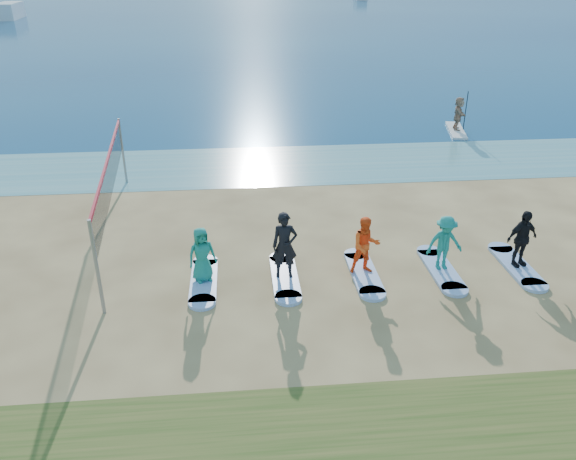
{
  "coord_description": "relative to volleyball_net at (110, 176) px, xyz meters",
  "views": [
    {
      "loc": [
        -2.67,
        -11.74,
        7.81
      ],
      "look_at": [
        -1.39,
        2.0,
        1.1
      ],
      "focal_mm": 35.0,
      "sensor_mm": 36.0,
      "label": 1
    }
  ],
  "objects": [
    {
      "name": "ground",
      "position": [
        6.53,
        -4.55,
        -1.9
      ],
      "size": [
        600.0,
        600.0,
        0.0
      ],
      "primitive_type": "plane",
      "color": "tan",
      "rests_on": "ground"
    },
    {
      "name": "shallow_water",
      "position": [
        6.53,
        5.95,
        -1.9
      ],
      "size": [
        600.0,
        600.0,
        0.0
      ],
      "primitive_type": "plane",
      "color": "teal",
      "rests_on": "ground"
    },
    {
      "name": "volleyball_net",
      "position": [
        0.0,
        0.0,
        0.0
      ],
      "size": [
        1.0,
        9.04,
        2.5
      ],
      "rotation": [
        0.0,
        0.0,
        0.1
      ],
      "color": "gray",
      "rests_on": "ground"
    },
    {
      "name": "paddleboard",
      "position": [
        14.75,
        10.12,
        -1.84
      ],
      "size": [
        1.35,
        3.08,
        0.12
      ],
      "primitive_type": "cube",
      "rotation": [
        0.0,
        0.0,
        -0.23
      ],
      "color": "silver",
      "rests_on": "ground"
    },
    {
      "name": "paddleboarder",
      "position": [
        14.75,
        10.12,
        -0.98
      ],
      "size": [
        0.77,
        1.55,
        1.6
      ],
      "primitive_type": "imported",
      "rotation": [
        0.0,
        0.0,
        1.37
      ],
      "color": "tan",
      "rests_on": "paddleboard"
    },
    {
      "name": "boat_offshore_a",
      "position": [
        -27.6,
        71.98,
        -1.9
      ],
      "size": [
        3.28,
        7.57,
        2.14
      ],
      "primitive_type": "cube",
      "rotation": [
        0.0,
        0.0,
        0.09
      ],
      "color": "silver",
      "rests_on": "ground"
    },
    {
      "name": "boat_offshore_b",
      "position": [
        30.36,
        106.79,
        -1.9
      ],
      "size": [
        2.48,
        5.49,
        1.77
      ],
      "primitive_type": "cube",
      "rotation": [
        0.0,
        0.0,
        -0.06
      ],
      "color": "silver",
      "rests_on": "ground"
    },
    {
      "name": "surfboard_0",
      "position": [
        2.82,
        -3.27,
        -1.86
      ],
      "size": [
        0.7,
        2.2,
        0.09
      ],
      "primitive_type": "cube",
      "color": "#95B3E8",
      "rests_on": "ground"
    },
    {
      "name": "student_0",
      "position": [
        2.82,
        -3.27,
        -1.06
      ],
      "size": [
        0.86,
        0.71,
        1.5
      ],
      "primitive_type": "imported",
      "rotation": [
        0.0,
        0.0,
        0.36
      ],
      "color": "#1B8472",
      "rests_on": "surfboard_0"
    },
    {
      "name": "surfboard_1",
      "position": [
        4.99,
        -3.27,
        -1.86
      ],
      "size": [
        0.7,
        2.2,
        0.09
      ],
      "primitive_type": "cube",
      "color": "#95B3E8",
      "rests_on": "ground"
    },
    {
      "name": "student_1",
      "position": [
        4.99,
        -3.27,
        -0.9
      ],
      "size": [
        0.67,
        0.44,
        1.83
      ],
      "primitive_type": "imported",
      "rotation": [
        0.0,
        0.0,
        -0.0
      ],
      "color": "black",
      "rests_on": "surfboard_1"
    },
    {
      "name": "surfboard_2",
      "position": [
        7.16,
        -3.27,
        -1.86
      ],
      "size": [
        0.7,
        2.2,
        0.09
      ],
      "primitive_type": "cube",
      "color": "#95B3E8",
      "rests_on": "ground"
    },
    {
      "name": "student_2",
      "position": [
        7.16,
        -3.27,
        -1.01
      ],
      "size": [
        0.81,
        0.65,
        1.61
      ],
      "primitive_type": "imported",
      "rotation": [
        0.0,
        0.0,
        0.05
      ],
      "color": "#FF541A",
      "rests_on": "surfboard_2"
    },
    {
      "name": "surfboard_3",
      "position": [
        9.33,
        -3.27,
        -1.86
      ],
      "size": [
        0.7,
        2.2,
        0.09
      ],
      "primitive_type": "cube",
      "color": "#95B3E8",
      "rests_on": "ground"
    },
    {
      "name": "student_3",
      "position": [
        9.33,
        -3.27,
        -1.04
      ],
      "size": [
        1.05,
        0.65,
        1.56
      ],
      "primitive_type": "imported",
      "rotation": [
        0.0,
        0.0,
        0.08
      ],
      "color": "#1B8479",
      "rests_on": "surfboard_3"
    },
    {
      "name": "surfboard_4",
      "position": [
        11.5,
        -3.27,
        -1.86
      ],
      "size": [
        0.7,
        2.2,
        0.09
      ],
      "primitive_type": "cube",
      "color": "#95B3E8",
      "rests_on": "ground"
    },
    {
      "name": "student_4",
      "position": [
        11.5,
        -3.27,
        -1.0
      ],
      "size": [
        1.02,
        0.62,
        1.63
      ],
      "primitive_type": "imported",
      "rotation": [
        0.0,
        0.0,
        0.26
      ],
      "color": "black",
      "rests_on": "surfboard_4"
    }
  ]
}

